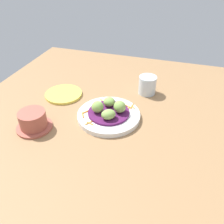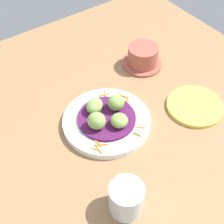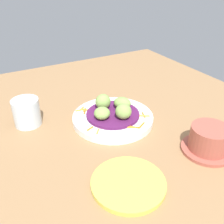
{
  "view_description": "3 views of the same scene",
  "coord_description": "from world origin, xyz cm",
  "px_view_note": "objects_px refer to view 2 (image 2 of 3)",
  "views": [
    {
      "loc": [
        -22.75,
        69.51,
        54.13
      ],
      "look_at": [
        -2.63,
        4.86,
        5.44
      ],
      "focal_mm": 37.51,
      "sensor_mm": 36.0,
      "label": 1
    },
    {
      "loc": [
        -32.3,
        -42.11,
        67.79
      ],
      "look_at": [
        0.71,
        4.08,
        5.32
      ],
      "focal_mm": 52.45,
      "sensor_mm": 36.0,
      "label": 2
    },
    {
      "loc": [
        53.07,
        -26.3,
        41.26
      ],
      "look_at": [
        -0.59,
        3.41,
        5.38
      ],
      "focal_mm": 40.69,
      "sensor_mm": 36.0,
      "label": 3
    }
  ],
  "objects_px": {
    "guac_scoop_left": "(95,106)",
    "terracotta_bowl": "(143,57)",
    "guac_scoop_back": "(116,103)",
    "water_glass": "(126,199)",
    "guac_scoop_right": "(119,120)",
    "side_plate_small": "(195,106)",
    "main_plate": "(107,121)",
    "guac_scoop_center": "(97,121)"
  },
  "relations": [
    {
      "from": "guac_scoop_left",
      "to": "terracotta_bowl",
      "type": "relative_size",
      "value": 0.41
    },
    {
      "from": "guac_scoop_back",
      "to": "water_glass",
      "type": "bearing_deg",
      "value": -121.47
    },
    {
      "from": "guac_scoop_right",
      "to": "water_glass",
      "type": "bearing_deg",
      "value": -122.43
    },
    {
      "from": "side_plate_small",
      "to": "water_glass",
      "type": "distance_m",
      "value": 0.36
    },
    {
      "from": "guac_scoop_back",
      "to": "side_plate_small",
      "type": "relative_size",
      "value": 0.28
    },
    {
      "from": "main_plate",
      "to": "guac_scoop_center",
      "type": "height_order",
      "value": "guac_scoop_center"
    },
    {
      "from": "guac_scoop_right",
      "to": "terracotta_bowl",
      "type": "height_order",
      "value": "terracotta_bowl"
    },
    {
      "from": "guac_scoop_center",
      "to": "water_glass",
      "type": "relative_size",
      "value": 0.61
    },
    {
      "from": "guac_scoop_center",
      "to": "guac_scoop_right",
      "type": "height_order",
      "value": "guac_scoop_center"
    },
    {
      "from": "side_plate_small",
      "to": "guac_scoop_right",
      "type": "bearing_deg",
      "value": 166.04
    },
    {
      "from": "main_plate",
      "to": "guac_scoop_right",
      "type": "height_order",
      "value": "guac_scoop_right"
    },
    {
      "from": "guac_scoop_right",
      "to": "water_glass",
      "type": "distance_m",
      "value": 0.21
    },
    {
      "from": "water_glass",
      "to": "guac_scoop_center",
      "type": "bearing_deg",
      "value": 72.67
    },
    {
      "from": "side_plate_small",
      "to": "guac_scoop_left",
      "type": "bearing_deg",
      "value": 151.77
    },
    {
      "from": "guac_scoop_left",
      "to": "guac_scoop_back",
      "type": "relative_size",
      "value": 1.16
    },
    {
      "from": "guac_scoop_left",
      "to": "water_glass",
      "type": "relative_size",
      "value": 0.66
    },
    {
      "from": "guac_scoop_right",
      "to": "main_plate",
      "type": "bearing_deg",
      "value": 107.15
    },
    {
      "from": "guac_scoop_left",
      "to": "side_plate_small",
      "type": "bearing_deg",
      "value": -28.23
    },
    {
      "from": "guac_scoop_center",
      "to": "terracotta_bowl",
      "type": "distance_m",
      "value": 0.3
    },
    {
      "from": "side_plate_small",
      "to": "terracotta_bowl",
      "type": "height_order",
      "value": "terracotta_bowl"
    },
    {
      "from": "guac_scoop_center",
      "to": "terracotta_bowl",
      "type": "xyz_separation_m",
      "value": [
        0.27,
        0.15,
        -0.02
      ]
    },
    {
      "from": "main_plate",
      "to": "water_glass",
      "type": "bearing_deg",
      "value": -115.18
    },
    {
      "from": "side_plate_small",
      "to": "terracotta_bowl",
      "type": "bearing_deg",
      "value": 90.67
    },
    {
      "from": "guac_scoop_left",
      "to": "water_glass",
      "type": "bearing_deg",
      "value": -109.5
    },
    {
      "from": "guac_scoop_right",
      "to": "terracotta_bowl",
      "type": "distance_m",
      "value": 0.28
    },
    {
      "from": "main_plate",
      "to": "guac_scoop_left",
      "type": "height_order",
      "value": "guac_scoop_left"
    },
    {
      "from": "terracotta_bowl",
      "to": "water_glass",
      "type": "distance_m",
      "value": 0.48
    },
    {
      "from": "side_plate_small",
      "to": "terracotta_bowl",
      "type": "relative_size",
      "value": 1.25
    },
    {
      "from": "guac_scoop_right",
      "to": "guac_scoop_left",
      "type": "bearing_deg",
      "value": 107.15
    },
    {
      "from": "guac_scoop_left",
      "to": "terracotta_bowl",
      "type": "distance_m",
      "value": 0.26
    },
    {
      "from": "guac_scoop_center",
      "to": "side_plate_small",
      "type": "distance_m",
      "value": 0.28
    },
    {
      "from": "guac_scoop_center",
      "to": "guac_scoop_back",
      "type": "bearing_deg",
      "value": 17.15
    },
    {
      "from": "terracotta_bowl",
      "to": "water_glass",
      "type": "relative_size",
      "value": 1.61
    },
    {
      "from": "water_glass",
      "to": "terracotta_bowl",
      "type": "bearing_deg",
      "value": 46.71
    },
    {
      "from": "water_glass",
      "to": "main_plate",
      "type": "bearing_deg",
      "value": 64.82
    },
    {
      "from": "guac_scoop_center",
      "to": "guac_scoop_right",
      "type": "relative_size",
      "value": 1.07
    },
    {
      "from": "terracotta_bowl",
      "to": "guac_scoop_left",
      "type": "bearing_deg",
      "value": -158.18
    },
    {
      "from": "terracotta_bowl",
      "to": "water_glass",
      "type": "height_order",
      "value": "water_glass"
    },
    {
      "from": "side_plate_small",
      "to": "guac_scoop_center",
      "type": "bearing_deg",
      "value": 163.29
    },
    {
      "from": "guac_scoop_left",
      "to": "terracotta_bowl",
      "type": "bearing_deg",
      "value": 21.82
    },
    {
      "from": "main_plate",
      "to": "guac_scoop_center",
      "type": "xyz_separation_m",
      "value": [
        -0.04,
        -0.01,
        0.04
      ]
    },
    {
      "from": "guac_scoop_right",
      "to": "water_glass",
      "type": "height_order",
      "value": "water_glass"
    }
  ]
}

